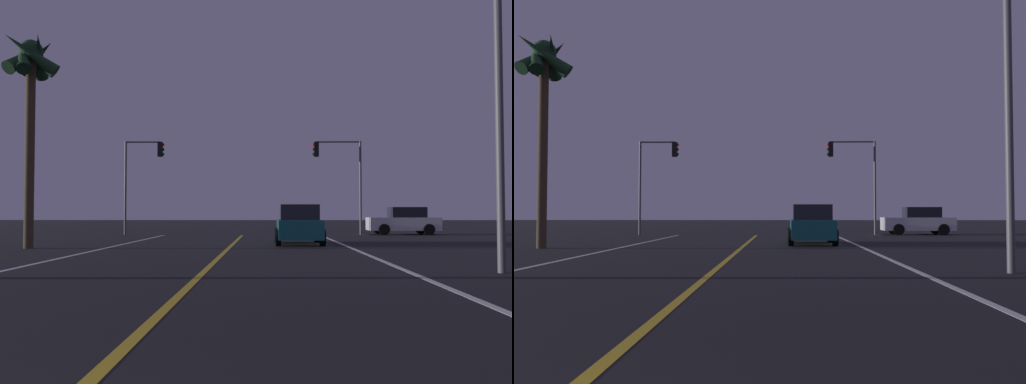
% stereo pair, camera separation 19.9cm
% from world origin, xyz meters
% --- Properties ---
extents(lane_edge_right, '(0.16, 37.76, 0.01)m').
position_xyz_m(lane_edge_right, '(4.70, 12.88, 0.00)').
color(lane_edge_right, silver).
rests_on(lane_edge_right, ground).
extents(lane_edge_left, '(0.16, 37.76, 0.01)m').
position_xyz_m(lane_edge_left, '(-4.70, 12.88, 0.00)').
color(lane_edge_left, silver).
rests_on(lane_edge_left, ground).
extents(lane_center_divider, '(0.16, 37.76, 0.01)m').
position_xyz_m(lane_center_divider, '(0.00, 12.88, 0.00)').
color(lane_center_divider, gold).
rests_on(lane_center_divider, ground).
extents(car_ahead_far, '(2.02, 4.30, 1.70)m').
position_xyz_m(car_ahead_far, '(2.83, 22.44, 0.82)').
color(car_ahead_far, black).
rests_on(car_ahead_far, ground).
extents(car_crossing_side, '(4.30, 2.02, 1.70)m').
position_xyz_m(car_crossing_side, '(9.99, 33.14, 0.82)').
color(car_crossing_side, black).
rests_on(car_crossing_side, ground).
extents(traffic_light_near_right, '(3.00, 0.36, 5.72)m').
position_xyz_m(traffic_light_near_right, '(5.81, 32.26, 4.22)').
color(traffic_light_near_right, '#4C4C51').
rests_on(traffic_light_near_right, ground).
extents(traffic_light_near_left, '(2.45, 0.36, 5.74)m').
position_xyz_m(traffic_light_near_left, '(-6.09, 32.26, 4.20)').
color(traffic_light_near_left, '#4C4C51').
rests_on(traffic_light_near_left, ground).
extents(street_lamp_right_near, '(2.31, 0.44, 8.64)m').
position_xyz_m(street_lamp_right_near, '(6.24, 11.16, 5.44)').
color(street_lamp_right_near, '#4C4C51').
rests_on(street_lamp_right_near, ground).
extents(palm_tree_left_mid, '(2.22, 2.14, 8.29)m').
position_xyz_m(palm_tree_left_mid, '(-7.61, 19.48, 6.69)').
color(palm_tree_left_mid, '#473826').
rests_on(palm_tree_left_mid, ground).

